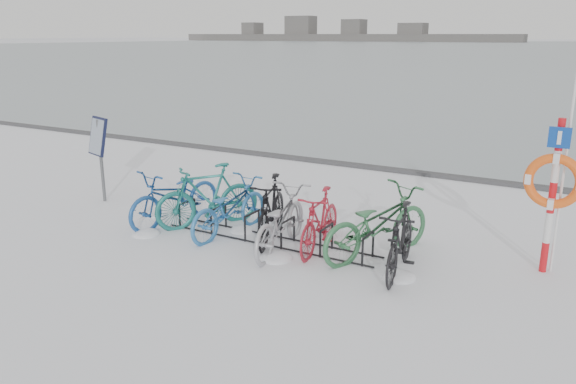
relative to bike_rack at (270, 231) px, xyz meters
name	(u,v)px	position (x,y,z in m)	size (l,w,h in m)	color
ground	(270,241)	(0.00, 0.00, -0.18)	(900.00, 900.00, 0.00)	white
quay_edge	(388,169)	(0.00, 5.90, -0.13)	(400.00, 0.25, 0.10)	#3F3F42
bike_rack	(270,231)	(0.00, 0.00, 0.00)	(4.00, 0.48, 0.46)	black
info_board	(98,141)	(-4.33, 0.29, 1.12)	(0.64, 0.40, 1.80)	#595B5E
lifebuoy_station	(554,182)	(4.24, 0.88, 1.23)	(0.81, 0.23, 4.20)	red
shoreline	(332,35)	(-122.02, 260.00, 2.61)	(180.00, 12.00, 9.50)	#494949
bike_0	(176,194)	(-2.06, 0.00, 0.37)	(0.73, 2.09, 1.10)	#1E4D90
bike_1	(207,194)	(-1.44, 0.17, 0.42)	(0.56, 1.99, 1.20)	#1D6C68
bike_2	(229,206)	(-0.83, 0.00, 0.33)	(0.68, 1.95, 1.02)	#2D71B1
bike_3	(271,208)	(-0.04, 0.13, 0.38)	(0.53, 1.87, 1.13)	black
bike_4	(280,219)	(0.33, -0.22, 0.34)	(0.70, 2.00, 1.05)	#9E9FA5
bike_5	(320,219)	(0.90, 0.11, 0.34)	(0.49, 1.72, 1.04)	#A61D2C
bike_6	(377,221)	(1.82, 0.30, 0.40)	(0.77, 2.21, 1.16)	#326D43
bike_7	(400,239)	(2.36, -0.15, 0.35)	(0.50, 1.76, 1.06)	black
snow_drifts	(254,245)	(-0.12, -0.30, -0.18)	(5.52, 1.89, 0.19)	white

